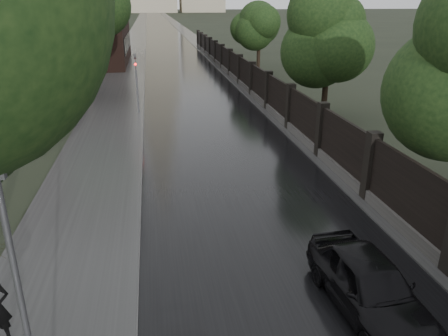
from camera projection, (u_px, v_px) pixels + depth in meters
road at (156, 19)px, 181.91m from camera, size 8.00×420.00×0.02m
sidewalk_left at (142, 19)px, 180.97m from camera, size 4.00×420.00×0.16m
verge_right at (170, 19)px, 182.73m from camera, size 3.00×420.00×0.08m
fence_right at (247, 79)px, 36.74m from camera, size 0.45×75.72×2.70m
tree_left_far at (83, 29)px, 31.46m from camera, size 4.25×4.25×7.39m
tree_right_b at (329, 40)px, 26.55m from camera, size 4.08×4.08×7.01m
tree_right_c at (259, 25)px, 43.12m from camera, size 4.08×4.08×7.01m
lamp_post at (25, 322)px, 6.53m from camera, size 0.25×0.12×5.11m
traffic_light at (137, 79)px, 28.43m from camera, size 0.16×0.32×4.00m
car_right_near at (369, 284)px, 10.58m from camera, size 1.99×4.41×1.47m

